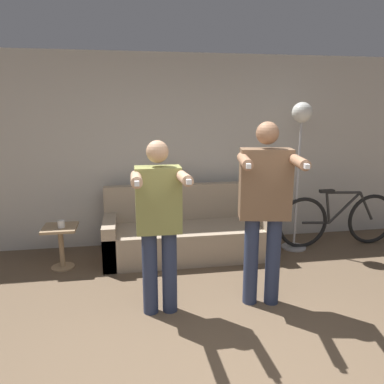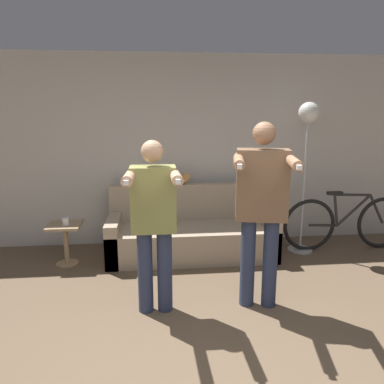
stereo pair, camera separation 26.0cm
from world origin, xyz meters
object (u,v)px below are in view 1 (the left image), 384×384
(person_right, at_px, (265,202))
(bicycle, at_px, (338,220))
(cat, at_px, (171,180))
(floor_lamp, at_px, (301,133))
(person_left, at_px, (159,218))
(side_table, at_px, (61,239))
(cup, at_px, (61,224))
(couch, at_px, (188,234))

(person_right, distance_m, bicycle, 2.19)
(cat, distance_m, floor_lamp, 1.80)
(person_left, xyz_separation_m, cat, (0.30, 1.68, 0.02))
(side_table, xyz_separation_m, bicycle, (3.66, 0.14, 0.01))
(person_left, height_order, floor_lamp, floor_lamp)
(floor_lamp, xyz_separation_m, bicycle, (0.62, -0.01, -1.20))
(cat, height_order, floor_lamp, floor_lamp)
(side_table, relative_size, cup, 6.05)
(person_left, relative_size, floor_lamp, 0.82)
(floor_lamp, height_order, side_table, floor_lamp)
(floor_lamp, height_order, cup, floor_lamp)
(side_table, bearing_deg, bicycle, 2.16)
(person_right, height_order, bicycle, person_right)
(side_table, bearing_deg, cup, -57.82)
(side_table, relative_size, bicycle, 0.30)
(floor_lamp, relative_size, bicycle, 1.12)
(person_left, distance_m, cup, 1.62)
(floor_lamp, bearing_deg, bicycle, -0.58)
(couch, distance_m, side_table, 1.57)
(person_left, xyz_separation_m, bicycle, (2.58, 1.35, -0.55))
(person_left, height_order, cat, person_left)
(cat, bearing_deg, floor_lamp, -10.96)
(person_left, distance_m, cat, 1.71)
(bicycle, bearing_deg, couch, 179.13)
(person_right, bearing_deg, floor_lamp, 65.98)
(couch, distance_m, person_right, 1.65)
(bicycle, bearing_deg, person_left, -152.35)
(person_right, relative_size, cup, 20.68)
(cat, distance_m, cup, 1.50)
(couch, bearing_deg, cat, 121.41)
(person_right, height_order, side_table, person_right)
(floor_lamp, bearing_deg, side_table, -177.27)
(couch, xyz_separation_m, bicycle, (2.10, -0.03, 0.10))
(couch, height_order, bicycle, couch)
(person_left, bearing_deg, cat, 80.23)
(person_left, bearing_deg, side_table, 131.94)
(person_right, bearing_deg, bicycle, 51.77)
(person_left, distance_m, bicycle, 2.96)
(person_left, height_order, person_right, person_right)
(cat, bearing_deg, person_right, -67.60)
(cat, bearing_deg, bicycle, -8.16)
(person_left, height_order, bicycle, person_left)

